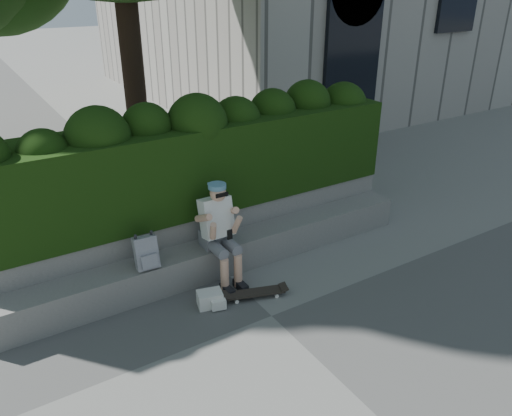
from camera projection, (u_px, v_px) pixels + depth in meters
ground at (272, 316)px, 6.04m from camera, size 80.00×80.00×0.00m
bench_ledge at (222, 255)px, 6.91m from camera, size 6.00×0.45×0.45m
planter_wall at (206, 232)px, 7.21m from camera, size 6.00×0.50×0.75m
hedge at (196, 164)px, 6.97m from camera, size 6.00×1.00×1.20m
person at (219, 229)px, 6.48m from camera, size 0.40×0.76×1.38m
skateboard at (255, 293)px, 6.37m from camera, size 0.77×0.41×0.08m
backpack_plaid at (146, 253)px, 6.12m from camera, size 0.29×0.17×0.41m
backpack_ground at (210, 299)px, 6.19m from camera, size 0.35×0.28×0.20m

